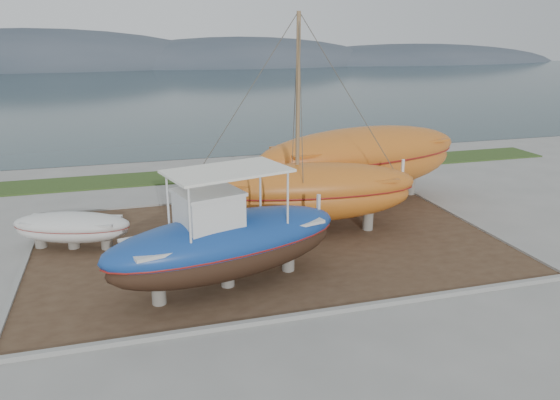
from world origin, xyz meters
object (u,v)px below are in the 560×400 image
object	(u,v)px
white_dinghy	(72,231)
orange_bare_hull	(361,167)
blue_caique	(226,230)
orange_sailboat	(309,129)

from	to	relation	value
white_dinghy	orange_bare_hull	bearing A→B (deg)	29.21
blue_caique	orange_sailboat	xyz separation A→B (m)	(4.16, 3.97, 2.43)
blue_caique	orange_bare_hull	bearing A→B (deg)	26.75
blue_caique	orange_sailboat	bearing A→B (deg)	28.30
orange_sailboat	orange_bare_hull	bearing A→B (deg)	47.49
orange_bare_hull	white_dinghy	bearing A→B (deg)	178.33
white_dinghy	orange_sailboat	distance (m)	10.06
orange_bare_hull	orange_sailboat	bearing A→B (deg)	-151.19
orange_sailboat	orange_bare_hull	xyz separation A→B (m)	(3.87, 3.28, -2.59)
white_dinghy	orange_sailboat	xyz separation A→B (m)	(9.29, -1.00, 3.72)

